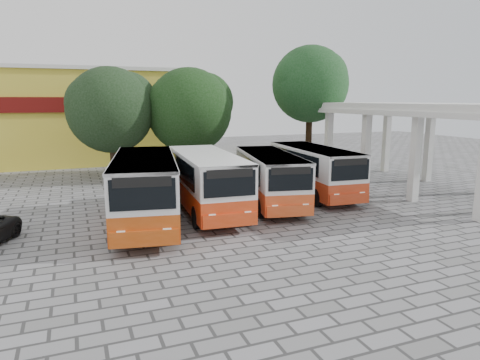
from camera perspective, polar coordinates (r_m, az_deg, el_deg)
name	(u,v)px	position (r m, az deg, el deg)	size (l,w,h in m)	color
ground	(307,224)	(19.95, 8.92, -5.82)	(90.00, 90.00, 0.00)	slate
terminal_shelter	(426,111)	(28.81, 23.56, 8.41)	(6.80, 15.80, 5.40)	silver
shophouse_block	(56,116)	(42.49, -23.31, 7.87)	(20.40, 10.40, 8.30)	gold
bus_far_left	(145,186)	(19.72, -12.55, -0.76)	(4.06, 8.99, 3.11)	#BC440D
bus_centre_left	(207,179)	(21.45, -4.41, 0.18)	(3.06, 8.40, 2.98)	red
bus_centre_right	(270,175)	(22.98, 3.98, 0.62)	(3.80, 8.09, 2.79)	#D3491B
bus_far_right	(314,168)	(25.55, 9.82, 1.59)	(2.96, 8.06, 2.85)	#BB3514
tree_left	(111,107)	(31.79, -16.79, 9.29)	(6.33, 6.03, 7.91)	#39291B
tree_middle	(190,108)	(32.16, -6.65, 9.55)	(6.56, 6.25, 7.94)	#423015
tree_right	(311,82)	(34.24, 9.44, 12.79)	(6.16, 5.87, 9.71)	black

